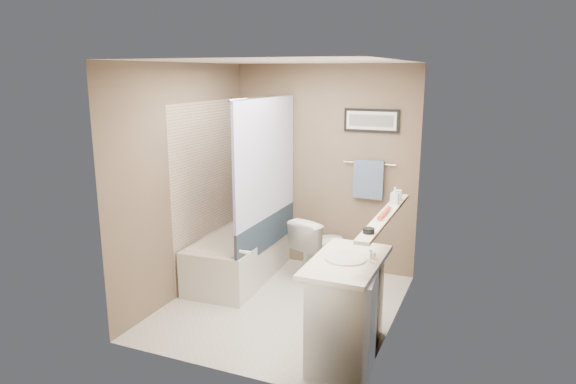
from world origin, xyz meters
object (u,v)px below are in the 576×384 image
at_px(bathtub, 239,256).
at_px(vanity, 347,310).
at_px(hair_brush_back, 386,211).
at_px(candle_bowl_near, 369,231).
at_px(hair_brush_front, 382,215).
at_px(soap_bottle, 395,196).
at_px(glass_jar, 397,195).
at_px(toilet, 321,247).

xyz_separation_m(bathtub, vanity, (1.60, -1.13, 0.15)).
distance_m(vanity, hair_brush_back, 0.91).
height_order(candle_bowl_near, hair_brush_front, hair_brush_front).
bearing_deg(soap_bottle, candle_bowl_near, -90.00).
relative_size(bathtub, vanity, 1.67).
bearing_deg(glass_jar, soap_bottle, -90.00).
distance_m(hair_brush_back, glass_jar, 0.50).
height_order(bathtub, soap_bottle, soap_bottle).
relative_size(toilet, vanity, 0.80).
xyz_separation_m(toilet, glass_jar, (0.93, -0.49, 0.80)).
distance_m(candle_bowl_near, hair_brush_front, 0.46).
bearing_deg(bathtub, candle_bowl_near, -37.74).
distance_m(bathtub, soap_bottle, 2.04).
relative_size(glass_jar, soap_bottle, 0.64).
bearing_deg(bathtub, glass_jar, -7.08).
relative_size(toilet, soap_bottle, 4.63).
bearing_deg(vanity, bathtub, 138.60).
height_order(candle_bowl_near, glass_jar, glass_jar).
distance_m(vanity, soap_bottle, 1.19).
distance_m(bathtub, glass_jar, 2.01).
relative_size(vanity, soap_bottle, 5.77).
xyz_separation_m(toilet, vanity, (0.75, -1.50, 0.04)).
relative_size(hair_brush_back, soap_bottle, 1.41).
relative_size(bathtub, hair_brush_front, 6.82).
distance_m(toilet, soap_bottle, 1.40).
height_order(vanity, hair_brush_back, hair_brush_back).
bearing_deg(bathtub, hair_brush_back, -22.27).
bearing_deg(toilet, soap_bottle, 165.19).
bearing_deg(toilet, bathtub, 42.79).
height_order(hair_brush_front, glass_jar, glass_jar).
height_order(toilet, vanity, vanity).
height_order(hair_brush_back, glass_jar, glass_jar).
relative_size(hair_brush_front, soap_bottle, 1.41).
xyz_separation_m(hair_brush_front, hair_brush_back, (0.00, 0.15, 0.00)).
distance_m(hair_brush_front, glass_jar, 0.65).
height_order(toilet, soap_bottle, soap_bottle).
bearing_deg(hair_brush_front, hair_brush_back, 90.00).
bearing_deg(hair_brush_front, bathtub, 156.57).
bearing_deg(toilet, hair_brush_back, 152.75).
xyz_separation_m(candle_bowl_near, hair_brush_front, (0.00, 0.46, 0.00)).
relative_size(candle_bowl_near, soap_bottle, 0.58).
relative_size(vanity, candle_bowl_near, 10.00).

